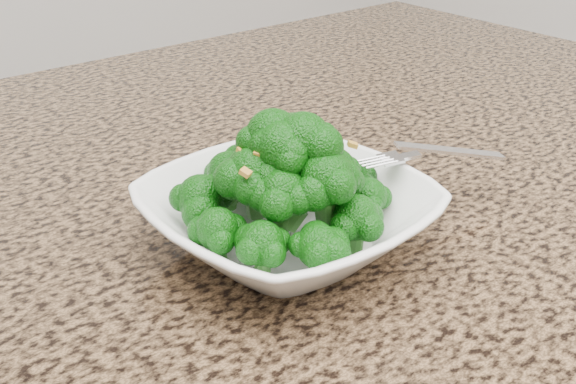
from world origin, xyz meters
TOP-DOWN VIEW (x-y plane):
  - granite_counter at (0.00, 0.30)m, footprint 1.64×1.04m
  - bowl at (0.07, 0.24)m, footprint 0.22×0.22m
  - broccoli_pile at (0.07, 0.24)m, footprint 0.19×0.19m
  - garlic_topping at (0.07, 0.24)m, footprint 0.11×0.11m
  - fork at (0.18, 0.21)m, footprint 0.17×0.10m

SIDE VIEW (x-z plane):
  - granite_counter at x=0.00m, z-range 0.87..0.90m
  - bowl at x=0.07m, z-range 0.90..0.95m
  - fork at x=0.18m, z-range 0.95..0.96m
  - broccoli_pile at x=0.07m, z-range 0.95..1.03m
  - garlic_topping at x=0.07m, z-range 1.03..1.03m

